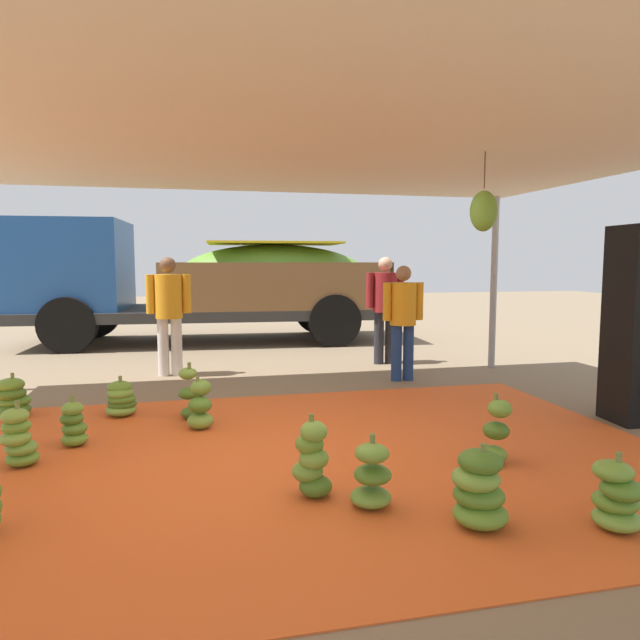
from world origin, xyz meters
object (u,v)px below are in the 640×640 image
Objects in this scene: banana_bunch_5 at (18,439)px; banana_bunch_9 at (121,400)px; banana_bunch_4 at (200,406)px; banana_bunch_12 at (13,398)px; banana_bunch_3 at (496,434)px; banana_bunch_11 at (479,490)px; banana_bunch_2 at (190,395)px; worker_2 at (385,302)px; worker_0 at (169,307)px; banana_bunch_8 at (73,425)px; banana_bunch_6 at (617,498)px; cargo_truck_main at (198,280)px; banana_bunch_7 at (312,461)px; banana_bunch_0 at (372,478)px; worker_1 at (403,314)px.

banana_bunch_9 is at bearing 66.40° from banana_bunch_5.
banana_bunch_12 is at bearing 155.13° from banana_bunch_4.
banana_bunch_11 is (-0.66, -0.94, -0.02)m from banana_bunch_3.
banana_bunch_2 is 0.34× the size of worker_2.
banana_bunch_5 is at bearing -152.62° from banana_bunch_4.
worker_2 is (3.72, 2.32, 0.81)m from banana_bunch_9.
banana_bunch_3 is at bearing -33.14° from banana_bunch_4.
banana_bunch_11 is (1.72, -2.83, -0.02)m from banana_bunch_2.
banana_bunch_9 is at bearing 159.50° from banana_bunch_2.
worker_0 is (-0.27, 2.37, 0.73)m from banana_bunch_2.
banana_bunch_8 is 0.27× the size of worker_0.
banana_bunch_5 is 4.28m from banana_bunch_6.
worker_2 reaches higher than banana_bunch_12.
cargo_truck_main is 3.44m from worker_0.
banana_bunch_2 reaches higher than banana_bunch_7.
banana_bunch_7 is at bearing 142.02° from banana_bunch_0.
worker_0 is (0.43, 2.11, 0.80)m from banana_bunch_9.
worker_0 is (-2.77, 5.44, 0.78)m from banana_bunch_6.
banana_bunch_6 is at bearing -27.71° from banana_bunch_7.
banana_bunch_7 is at bearing -119.92° from worker_1.
banana_bunch_12 is at bearing 135.22° from banana_bunch_0.
banana_bunch_6 is 1.06× the size of banana_bunch_8.
cargo_truck_main is (-0.63, 7.95, 1.00)m from banana_bunch_7.
banana_bunch_0 is at bearing -62.71° from banana_bunch_4.
worker_0 is (-2.65, 4.25, 0.74)m from banana_bunch_3.
banana_bunch_12 is 0.28× the size of worker_2.
banana_bunch_11 is 0.33× the size of worker_1.
banana_bunch_4 is 0.30× the size of worker_0.
banana_bunch_9 is 4.46m from worker_2.
banana_bunch_9 is (-1.86, 2.71, -0.03)m from banana_bunch_0.
worker_2 is (3.02, 2.58, 0.74)m from banana_bunch_2.
banana_bunch_0 is 2.31m from banana_bunch_4.
banana_bunch_8 reaches higher than banana_bunch_9.
worker_1 is 1.29m from worker_2.
banana_bunch_4 is 3.29m from worker_1.
banana_bunch_8 is at bearing -146.07° from banana_bunch_2.
banana_bunch_6 is at bearing -63.00° from worker_0.
banana_bunch_8 is (-0.99, -0.67, -0.05)m from banana_bunch_2.
banana_bunch_8 is (-3.38, 1.22, -0.05)m from banana_bunch_3.
worker_1 reaches higher than banana_bunch_5.
banana_bunch_0 is 8.34m from cargo_truck_main.
banana_bunch_8 is 1.40m from banana_bunch_12.
banana_bunch_9 is at bearing -148.07° from worker_2.
banana_bunch_12 is at bearing 106.94° from banana_bunch_5.
cargo_truck_main reaches higher than banana_bunch_3.
banana_bunch_3 is 1.10× the size of banana_bunch_11.
banana_bunch_7 is at bearing 152.29° from banana_bunch_6.
cargo_truck_main reaches higher than banana_bunch_4.
cargo_truck_main reaches higher than banana_bunch_2.
banana_bunch_2 is 0.08× the size of cargo_truck_main.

